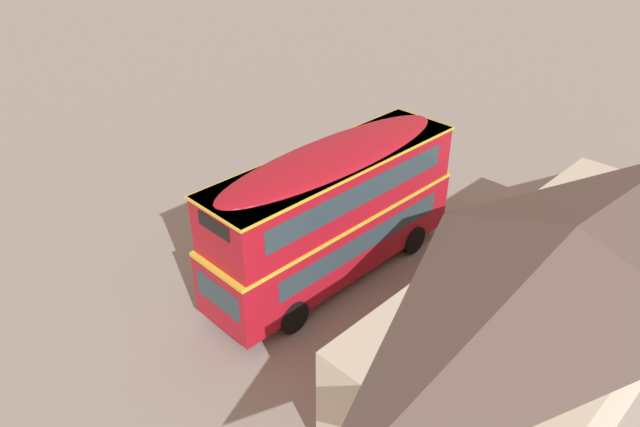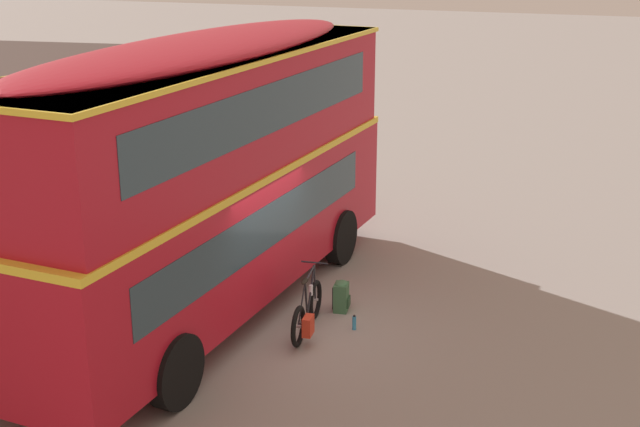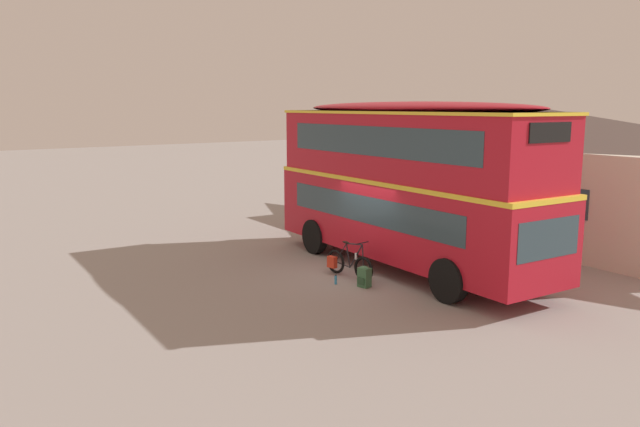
% 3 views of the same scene
% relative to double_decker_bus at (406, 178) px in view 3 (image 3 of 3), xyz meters
% --- Properties ---
extents(ground_plane, '(120.00, 120.00, 0.00)m').
position_rel_double_decker_bus_xyz_m(ground_plane, '(-0.28, -1.46, -2.64)').
color(ground_plane, gray).
extents(double_decker_bus, '(9.90, 3.19, 4.79)m').
position_rel_double_decker_bus_xyz_m(double_decker_bus, '(0.00, 0.00, 0.00)').
color(double_decker_bus, black).
rests_on(double_decker_bus, ground).
extents(touring_bicycle, '(1.77, 0.57, 1.06)m').
position_rel_double_decker_bus_xyz_m(touring_bicycle, '(-0.30, -1.89, -2.27)').
color(touring_bicycle, black).
rests_on(touring_bicycle, ground).
extents(backpack_on_ground, '(0.34, 0.32, 0.56)m').
position_rel_double_decker_bus_xyz_m(backpack_on_ground, '(0.72, -2.14, -2.35)').
color(backpack_on_ground, '#386642').
rests_on(backpack_on_ground, ground).
extents(water_bottle_blue_sports, '(0.07, 0.07, 0.26)m').
position_rel_double_decker_bus_xyz_m(water_bottle_blue_sports, '(0.08, -2.59, -2.52)').
color(water_bottle_blue_sports, '#338CBF').
rests_on(water_bottle_blue_sports, ground).
extents(pub_building, '(14.48, 6.32, 4.62)m').
position_rel_double_decker_bus_xyz_m(pub_building, '(-0.91, 7.30, -0.28)').
color(pub_building, beige).
rests_on(pub_building, ground).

